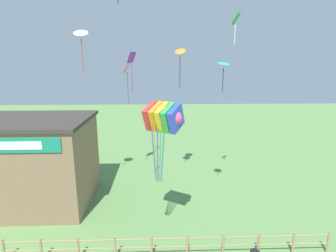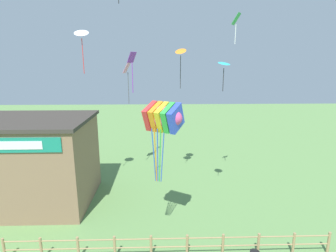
% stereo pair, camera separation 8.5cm
% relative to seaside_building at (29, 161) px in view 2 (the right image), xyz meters
% --- Properties ---
extents(wooden_fence, '(17.13, 0.14, 1.24)m').
position_rel_seaside_building_xyz_m(wooden_fence, '(9.84, -6.01, -2.44)').
color(wooden_fence, '#9E7F56').
rests_on(wooden_fence, ground_plane).
extents(seaside_building, '(8.89, 6.46, 6.24)m').
position_rel_seaside_building_xyz_m(seaside_building, '(0.00, 0.00, 0.00)').
color(seaside_building, '#84664C').
rests_on(seaside_building, ground_plane).
extents(kite_rainbow_parafoil, '(2.57, 2.36, 4.37)m').
position_rel_seaside_building_xyz_m(kite_rainbow_parafoil, '(9.59, -4.60, 4.06)').
color(kite_rainbow_parafoil, '#E54C8C').
extents(kite_green_diamond, '(0.72, 0.77, 1.97)m').
position_rel_seaside_building_xyz_m(kite_green_diamond, '(14.49, 0.44, 9.43)').
color(kite_green_diamond, green).
extents(kite_cyan_delta, '(1.03, 1.02, 1.87)m').
position_rel_seaside_building_xyz_m(kite_cyan_delta, '(13.38, -1.39, 6.71)').
color(kite_cyan_delta, '#2DB2C6').
extents(kite_orange_delta, '(1.08, 1.03, 3.06)m').
position_rel_seaside_building_xyz_m(kite_orange_delta, '(10.99, 2.53, 7.52)').
color(kite_orange_delta, orange).
extents(kite_pink_diamond, '(0.76, 1.03, 3.66)m').
position_rel_seaside_building_xyz_m(kite_pink_diamond, '(6.84, 3.72, 6.25)').
color(kite_pink_diamond, pink).
extents(kite_purple_streamer, '(0.63, 0.66, 2.61)m').
position_rel_seaside_building_xyz_m(kite_purple_streamer, '(7.63, -0.50, 6.68)').
color(kite_purple_streamer, purple).
extents(kite_white_delta, '(1.03, 0.95, 2.95)m').
position_rel_seaside_building_xyz_m(kite_white_delta, '(4.24, 0.55, 8.66)').
color(kite_white_delta, white).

